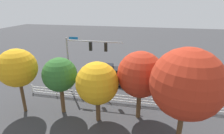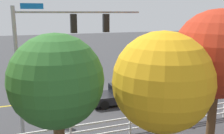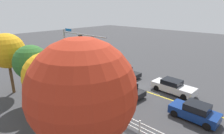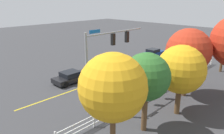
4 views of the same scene
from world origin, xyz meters
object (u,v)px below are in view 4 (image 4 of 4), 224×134
car_2 (72,77)px  tree_1 (146,77)px  pedestrian (102,94)px  tree_3 (113,87)px  tree_4 (181,70)px  car_0 (155,64)px  car_4 (153,53)px  car_1 (120,78)px  tree_0 (188,51)px  car_3 (117,64)px

car_2 → tree_1: bearing=-100.3°
pedestrian → tree_3: (4.64, 5.93, 3.85)m
tree_1 → tree_4: tree_4 is taller
car_0 → car_4: (-5.24, -3.90, -0.07)m
tree_3 → pedestrian: bearing=-128.0°
tree_1 → tree_4: size_ratio=1.00×
car_0 → tree_4: (9.06, 8.19, 3.15)m
car_0 → car_2: bearing=-19.4°
car_1 → pedestrian: (4.90, 2.25, 0.28)m
pedestrian → car_2: bearing=-164.7°
car_4 → car_2: bearing=-179.5°
tree_0 → tree_1: (7.64, 0.71, -0.41)m
car_1 → car_2: 5.61m
car_0 → car_3: 5.32m
car_2 → tree_4: 12.87m
car_0 → tree_1: size_ratio=0.68×
car_1 → car_4: 13.30m
pedestrian → tree_0: tree_0 is taller
car_1 → tree_3: size_ratio=0.69×
car_4 → tree_0: 15.63m
car_1 → tree_3: 13.23m
car_2 → tree_3: tree_3 is taller
tree_4 → tree_3: bearing=1.2°
pedestrian → tree_4: 7.25m
car_0 → car_2: 11.78m
car_0 → car_1: (7.42, 0.17, -0.08)m
car_0 → car_3: car_0 is taller
tree_3 → tree_4: 7.95m
car_0 → pedestrian: bearing=12.1°
car_0 → tree_3: 19.33m
car_0 → tree_0: tree_0 is taller
tree_3 → tree_4: tree_3 is taller
car_4 → tree_1: (18.22, 11.55, 3.47)m
car_3 → tree_1: 15.09m
car_1 → car_4: size_ratio=1.15×
car_1 → pedestrian: 5.40m
car_0 → car_3: (3.74, -3.79, -0.02)m
car_1 → car_3: car_3 is taller
car_1 → tree_3: bearing=42.8°
car_3 → tree_0: bearing=-96.3°
car_2 → car_3: (-7.31, 0.32, 0.08)m
car_1 → pedestrian: pedestrian is taller
tree_4 → tree_1: bearing=-7.9°
car_4 → tree_3: size_ratio=0.60×
car_2 → car_4: car_4 is taller
car_1 → car_3: bearing=-130.7°
car_2 → car_3: 7.31m
pedestrian → tree_1: tree_1 is taller
tree_0 → tree_1: bearing=5.3°
car_4 → tree_1: 21.85m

